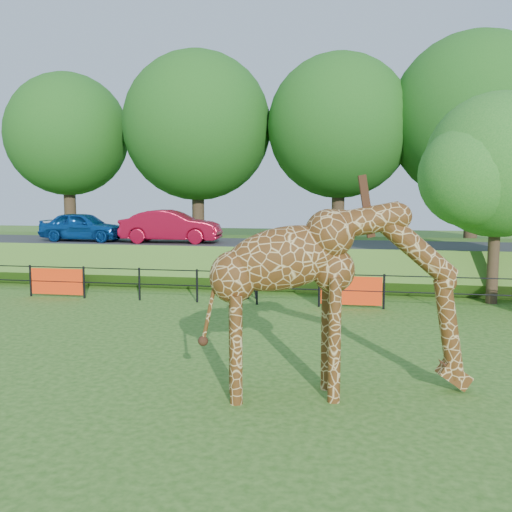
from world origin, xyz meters
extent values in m
plane|color=#2A5916|center=(0.00, 0.00, 0.00)|extent=(90.00, 90.00, 0.00)
cube|color=#2A5916|center=(0.00, 15.50, 0.65)|extent=(40.00, 9.00, 1.30)
cube|color=#2F3032|center=(0.00, 14.00, 1.36)|extent=(40.00, 5.00, 0.12)
imported|color=#134EA2|center=(-8.95, 13.77, 2.07)|extent=(3.88, 1.69, 1.30)
imported|color=#A70B27|center=(-4.81, 13.69, 2.12)|extent=(4.36, 1.76, 1.41)
imported|color=black|center=(-0.37, 8.99, 0.75)|extent=(0.63, 0.51, 1.50)
cylinder|color=#2D2214|center=(7.50, 9.60, 1.60)|extent=(0.36, 0.36, 3.20)
sphere|color=#1C661C|center=(7.50, 9.60, 4.46)|extent=(4.60, 4.60, 4.60)
sphere|color=#1C661C|center=(6.58, 8.91, 4.12)|extent=(3.22, 3.22, 3.22)
cylinder|color=#2D2214|center=(-14.00, 22.00, 2.50)|extent=(0.70, 0.70, 5.00)
sphere|color=#1A5316|center=(-14.00, 22.00, 6.98)|extent=(7.20, 7.20, 7.20)
cylinder|color=#2D2214|center=(-6.00, 22.00, 2.50)|extent=(0.70, 0.70, 5.00)
sphere|color=#1A5316|center=(-6.00, 22.00, 7.31)|extent=(8.40, 8.40, 8.40)
cylinder|color=#2D2214|center=(2.00, 22.00, 2.50)|extent=(0.70, 0.70, 5.00)
sphere|color=#1A5316|center=(2.00, 22.00, 7.14)|extent=(7.80, 7.80, 7.80)
cylinder|color=#2D2214|center=(9.00, 22.00, 2.50)|extent=(0.70, 0.70, 5.00)
sphere|color=#1A5316|center=(9.00, 22.00, 7.42)|extent=(8.80, 8.80, 8.80)
camera|label=1|loc=(3.25, -9.81, 3.65)|focal=40.00mm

